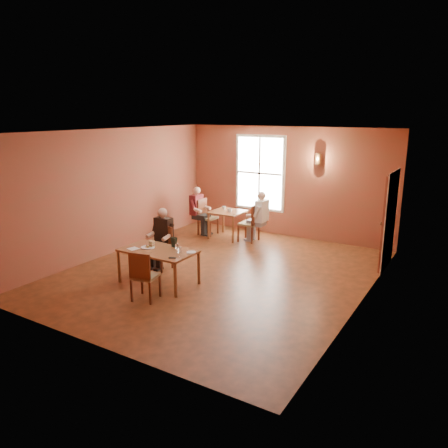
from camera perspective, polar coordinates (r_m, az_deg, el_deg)
The scene contains 29 objects.
ground at distance 9.48m, azimuth -0.63°, elevation -6.42°, with size 6.00×7.00×0.01m, color brown.
wall_back at distance 12.12m, azimuth 8.17°, elevation 5.42°, with size 6.00×0.04×3.00m, color brown.
wall_front at distance 6.45m, azimuth -17.36°, elevation -3.18°, with size 6.00×0.04×3.00m, color brown.
wall_left at distance 10.91m, azimuth -14.19°, elevation 4.12°, with size 0.04×7.00×3.00m, color brown.
wall_right at distance 7.93m, azimuth 18.08°, elevation 0.01°, with size 0.04×7.00×3.00m, color brown.
ceiling at distance 8.86m, azimuth -0.69°, elevation 12.01°, with size 6.00×7.00×0.04m, color white.
window at distance 12.37m, azimuth 4.69°, elevation 6.64°, with size 1.36×0.10×1.96m, color white.
door at distance 10.24m, azimuth 20.61°, elevation 0.38°, with size 0.12×1.04×2.10m, color maroon.
wall_sconce at distance 11.61m, azimuth 12.22°, elevation 8.33°, with size 0.16×0.16×0.28m, color brown.
main_table at distance 8.93m, azimuth -8.53°, elevation -5.51°, with size 1.51×0.85×0.71m, color brown, non-canonical shape.
chair_diner_main at distance 9.66m, azimuth -8.38°, elevation -3.21°, with size 0.42×0.42×0.94m, color #4D281B, non-canonical shape.
diner_main at distance 9.59m, azimuth -8.53°, elevation -2.29°, with size 0.51×0.51×1.28m, color black, non-canonical shape.
chair_empty at distance 8.18m, azimuth -10.23°, elevation -6.58°, with size 0.42×0.42×0.95m, color #502C13, non-canonical shape.
plate_food at distance 8.96m, azimuth -9.93°, elevation -2.98°, with size 0.28×0.28×0.04m, color silver.
sandwich at distance 8.98m, azimuth -9.41°, elevation -2.64°, with size 0.09×0.09×0.12m, color tan.
goblet_a at distance 8.58m, azimuth -6.15°, elevation -3.10°, with size 0.08×0.08×0.19m, color white, non-canonical shape.
goblet_b at distance 8.32m, azimuth -5.77°, elevation -3.63°, with size 0.08×0.08×0.20m, color white, non-canonical shape.
menu_stand at distance 8.89m, azimuth -6.54°, elevation -2.39°, with size 0.13×0.06×0.21m, color black.
knife at distance 8.69m, azimuth -9.93°, elevation -3.64°, with size 0.20×0.02×0.00m, color silver.
napkin at distance 8.96m, azimuth -11.77°, elevation -3.17°, with size 0.19×0.19×0.01m, color white.
side_plate at distance 8.56m, azimuth -4.33°, elevation -3.71°, with size 0.19×0.19×0.01m, color white.
sunglasses at distance 8.28m, azimuth -6.76°, elevation -4.41°, with size 0.14×0.04×0.02m, color black.
second_table at distance 11.98m, azimuth 0.51°, elevation -0.05°, with size 0.85×0.85×0.75m, color brown, non-canonical shape.
chair_diner_white at distance 11.64m, azimuth 3.26°, elevation 0.18°, with size 0.45×0.45×1.02m, color #482A19, non-canonical shape.
diner_white at distance 11.59m, azimuth 3.41°, elevation 0.88°, with size 0.53×0.53×1.32m, color silver, non-canonical shape.
chair_diner_maroon at distance 12.28m, azimuth -2.09°, elevation 0.92°, with size 0.44×0.44×1.00m, color #573414, non-canonical shape.
diner_maroon at distance 12.26m, azimuth -2.22°, elevation 1.62°, with size 0.52×0.52×1.30m, color #59131B, non-canonical shape.
cup_a at distance 11.73m, azimuth 0.75°, elevation 1.77°, with size 0.13×0.13×0.10m, color silver.
cup_b at distance 12.07m, azimuth -0.00°, elevation 2.12°, with size 0.10×0.10×0.10m, color silver.
Camera 1 is at (4.69, -7.51, 3.39)m, focal length 35.00 mm.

